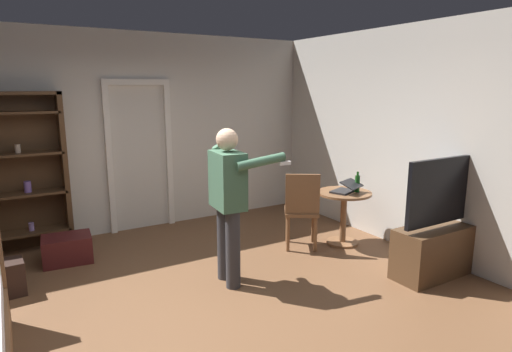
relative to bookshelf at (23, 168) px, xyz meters
name	(u,v)px	position (x,y,z in m)	size (l,w,h in m)	color
ground_plane	(192,311)	(1.16, -2.47, -1.06)	(6.53, 6.53, 0.00)	brown
wall_back	(114,134)	(1.16, 0.22, 0.33)	(6.18, 0.12, 2.77)	beige
wall_right	(422,141)	(4.19, -2.47, 0.33)	(0.12, 5.50, 2.77)	beige
doorway_frame	(139,145)	(1.47, 0.14, 0.16)	(0.93, 0.08, 2.13)	white
bookshelf	(23,168)	(0.00, 0.00, 0.00)	(0.97, 0.32, 1.98)	#4C331E
tv_flatscreen	(441,240)	(3.83, -3.09, -0.68)	(1.22, 0.40, 1.31)	#4C331E
side_table	(344,209)	(3.54, -1.85, -0.58)	(0.70, 0.70, 0.70)	brown
laptop	(346,189)	(3.52, -1.89, -0.31)	(0.42, 0.42, 0.17)	black
bottle_on_table	(357,183)	(3.68, -1.93, -0.25)	(0.06, 0.06, 0.27)	#174D16
wooden_chair	(302,207)	(2.95, -1.72, -0.52)	(0.58, 0.58, 0.99)	brown
person_blue_shirt	(229,196)	(1.73, -2.11, -0.12)	(0.70, 0.62, 1.63)	#333338
suitcase_small	(67,249)	(0.34, -0.65, -0.90)	(0.54, 0.40, 0.32)	#4C1919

